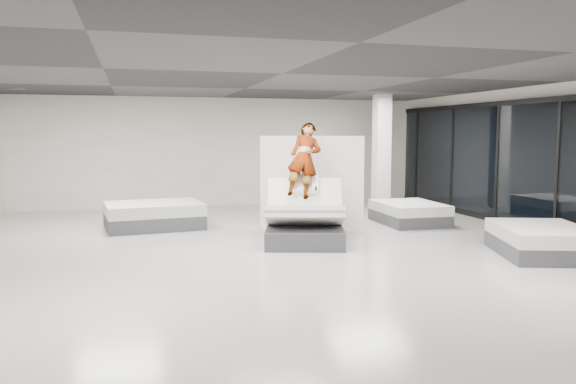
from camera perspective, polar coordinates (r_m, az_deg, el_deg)
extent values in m
plane|color=#BAB7B0|center=(10.23, -0.53, -6.17)|extent=(14.00, 14.00, 0.00)
plane|color=black|center=(10.06, -0.55, 11.95)|extent=(14.00, 14.00, 0.00)
cube|color=beige|center=(16.87, -6.67, 4.07)|extent=(12.00, 0.04, 3.20)
cube|color=beige|center=(12.93, 26.14, 2.92)|extent=(0.04, 14.00, 3.20)
cube|color=#3D3D42|center=(11.15, 1.69, -4.25)|extent=(1.98, 2.31, 0.35)
cube|color=silver|center=(11.28, 1.68, -0.92)|extent=(1.64, 1.18, 0.91)
cube|color=slate|center=(11.28, 1.68, -0.92)|extent=(1.62, 1.05, 0.80)
cube|color=silver|center=(10.65, 1.71, -2.42)|extent=(1.71, 1.39, 0.51)
cube|color=slate|center=(10.65, 1.71, -2.42)|extent=(1.71, 1.36, 0.33)
cube|color=white|center=(11.29, 1.69, 0.83)|extent=(0.62, 0.49, 0.39)
imported|color=slate|center=(11.31, 1.69, 1.60)|extent=(1.07, 1.79, 1.17)
cube|color=black|center=(10.98, 2.85, 0.40)|extent=(0.09, 0.15, 0.08)
cube|color=silver|center=(12.45, 2.40, 0.88)|extent=(2.14, 1.05, 2.10)
cube|color=#3D3D42|center=(13.78, 12.17, -2.57)|extent=(1.42, 1.86, 0.27)
cube|color=silver|center=(13.74, 12.20, -1.54)|extent=(1.42, 1.86, 0.23)
cube|color=#3D3D42|center=(10.93, 24.34, -5.16)|extent=(1.97, 2.27, 0.29)
cube|color=silver|center=(10.89, 24.40, -3.80)|extent=(1.97, 2.27, 0.24)
cube|color=#3D3D42|center=(13.21, -13.46, -2.87)|extent=(2.27, 1.81, 0.32)
cube|color=silver|center=(13.17, -13.49, -1.63)|extent=(2.27, 1.81, 0.26)
cube|color=silver|center=(15.63, 9.47, 3.87)|extent=(0.40, 0.40, 3.20)
cube|color=#202B36|center=(12.87, 25.77, 2.25)|extent=(0.06, 13.40, 2.80)
cube|color=black|center=(13.02, 25.50, -3.86)|extent=(0.12, 13.40, 0.12)
cube|color=black|center=(12.87, 26.06, 8.53)|extent=(0.12, 13.40, 0.12)
cube|color=black|center=(12.87, 25.77, 2.25)|extent=(0.09, 0.08, 2.80)
cube|color=black|center=(14.43, 20.55, 2.81)|extent=(0.09, 0.08, 2.80)
cube|color=black|center=(16.09, 16.37, 3.24)|extent=(0.09, 0.08, 2.80)
cube|color=black|center=(17.82, 12.99, 3.57)|extent=(0.09, 0.08, 2.80)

